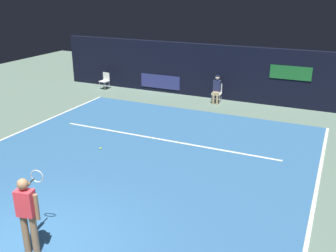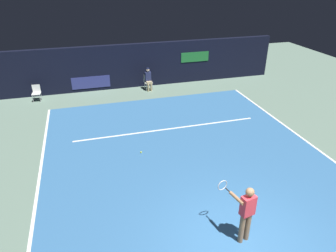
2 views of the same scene
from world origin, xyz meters
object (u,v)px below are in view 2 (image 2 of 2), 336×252
tennis_player (246,211)px  line_judge_on_chair (148,79)px  courtside_chair_near (36,92)px  tennis_ball (141,152)px

tennis_player → line_judge_on_chair: (0.12, 11.88, -0.30)m
tennis_player → courtside_chair_near: (-6.12, 11.90, -0.49)m
tennis_player → line_judge_on_chair: size_ratio=1.31×
line_judge_on_chair → tennis_ball: 7.16m
courtside_chair_near → tennis_ball: size_ratio=12.94×
tennis_player → courtside_chair_near: bearing=117.2°
line_judge_on_chair → courtside_chair_near: (-6.24, 0.01, -0.18)m
line_judge_on_chair → tennis_player: bearing=-90.6°
line_judge_on_chair → tennis_ball: line_judge_on_chair is taller
tennis_player → courtside_chair_near: 13.39m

